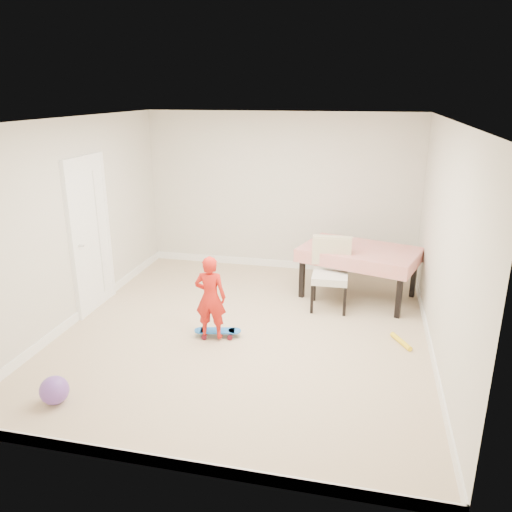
% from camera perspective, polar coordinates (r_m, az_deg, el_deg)
% --- Properties ---
extents(ground, '(5.00, 5.00, 0.00)m').
position_cam_1_polar(ground, '(6.40, -1.28, -8.59)').
color(ground, tan).
rests_on(ground, ground).
extents(ceiling, '(4.50, 5.00, 0.04)m').
position_cam_1_polar(ceiling, '(5.72, -1.47, 15.13)').
color(ceiling, white).
rests_on(ceiling, wall_back).
extents(wall_back, '(4.50, 0.04, 2.60)m').
position_cam_1_polar(wall_back, '(8.29, 2.80, 7.22)').
color(wall_back, beige).
rests_on(wall_back, ground).
extents(wall_front, '(4.50, 0.04, 2.60)m').
position_cam_1_polar(wall_front, '(3.72, -10.69, -7.52)').
color(wall_front, beige).
rests_on(wall_front, ground).
extents(wall_left, '(0.04, 5.00, 2.60)m').
position_cam_1_polar(wall_left, '(6.80, -19.95, 3.64)').
color(wall_left, beige).
rests_on(wall_left, ground).
extents(wall_right, '(0.04, 5.00, 2.60)m').
position_cam_1_polar(wall_right, '(5.82, 20.45, 1.21)').
color(wall_right, beige).
rests_on(wall_right, ground).
extents(door, '(0.11, 0.94, 2.11)m').
position_cam_1_polar(door, '(7.11, -18.40, 2.11)').
color(door, white).
rests_on(door, ground).
extents(baseboard_back, '(4.50, 0.02, 0.12)m').
position_cam_1_polar(baseboard_back, '(8.63, 2.68, -0.88)').
color(baseboard_back, white).
rests_on(baseboard_back, ground).
extents(baseboard_front, '(4.50, 0.02, 0.12)m').
position_cam_1_polar(baseboard_front, '(4.39, -9.72, -22.29)').
color(baseboard_front, white).
rests_on(baseboard_front, ground).
extents(baseboard_left, '(0.02, 5.00, 0.12)m').
position_cam_1_polar(baseboard_left, '(7.20, -18.95, -5.93)').
color(baseboard_left, white).
rests_on(baseboard_left, ground).
extents(baseboard_right, '(0.02, 5.00, 0.12)m').
position_cam_1_polar(baseboard_right, '(6.28, 19.28, -9.66)').
color(baseboard_right, white).
rests_on(baseboard_right, ground).
extents(dining_table, '(1.83, 1.44, 0.75)m').
position_cam_1_polar(dining_table, '(7.43, 11.60, -1.90)').
color(dining_table, '#B61A09').
rests_on(dining_table, ground).
extents(dining_chair, '(0.56, 0.63, 0.99)m').
position_cam_1_polar(dining_chair, '(6.94, 8.46, -2.14)').
color(dining_chair, white).
rests_on(dining_chair, ground).
extents(skateboard, '(0.61, 0.32, 0.09)m').
position_cam_1_polar(skateboard, '(6.28, -4.40, -8.79)').
color(skateboard, blue).
rests_on(skateboard, ground).
extents(child, '(0.39, 0.27, 1.04)m').
position_cam_1_polar(child, '(6.02, -5.22, -5.04)').
color(child, red).
rests_on(child, ground).
extents(balloon, '(0.28, 0.28, 0.28)m').
position_cam_1_polar(balloon, '(5.38, -22.06, -14.03)').
color(balloon, '#7348AE').
rests_on(balloon, ground).
extents(foam_toy, '(0.25, 0.38, 0.06)m').
position_cam_1_polar(foam_toy, '(6.34, 16.24, -9.36)').
color(foam_toy, yellow).
rests_on(foam_toy, ground).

